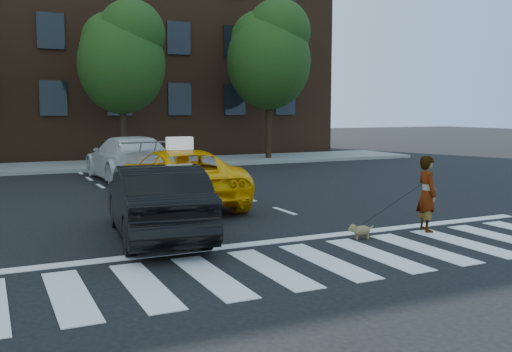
# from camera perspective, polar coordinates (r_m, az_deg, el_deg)

# --- Properties ---
(ground) EXTENTS (120.00, 120.00, 0.00)m
(ground) POSITION_cam_1_polar(r_m,az_deg,el_deg) (9.42, 7.05, -8.47)
(ground) COLOR black
(ground) RESTS_ON ground
(crosswalk) EXTENTS (13.00, 2.40, 0.01)m
(crosswalk) POSITION_cam_1_polar(r_m,az_deg,el_deg) (9.41, 7.05, -8.44)
(crosswalk) COLOR silver
(crosswalk) RESTS_ON ground
(stop_line) EXTENTS (12.00, 0.30, 0.01)m
(stop_line) POSITION_cam_1_polar(r_m,az_deg,el_deg) (10.76, 2.44, -6.49)
(stop_line) COLOR silver
(stop_line) RESTS_ON ground
(sidewalk_far) EXTENTS (30.00, 4.00, 0.15)m
(sidewalk_far) POSITION_cam_1_polar(r_m,az_deg,el_deg) (25.74, -14.36, 1.10)
(sidewalk_far) COLOR slate
(sidewalk_far) RESTS_ON ground
(building) EXTENTS (26.00, 10.00, 12.00)m
(building) POSITION_cam_1_polar(r_m,az_deg,el_deg) (33.21, -17.23, 12.44)
(building) COLOR #482A19
(building) RESTS_ON ground
(tree_mid) EXTENTS (3.69, 3.69, 7.10)m
(tree_mid) POSITION_cam_1_polar(r_m,az_deg,el_deg) (25.36, -13.24, 11.86)
(tree_mid) COLOR black
(tree_mid) RESTS_ON ground
(tree_right) EXTENTS (4.00, 4.00, 7.70)m
(tree_right) POSITION_cam_1_polar(r_m,az_deg,el_deg) (27.76, 1.34, 12.41)
(tree_right) COLOR black
(tree_right) RESTS_ON ground
(taxi) EXTENTS (2.59, 5.30, 1.45)m
(taxi) POSITION_cam_1_polar(r_m,az_deg,el_deg) (14.93, -7.83, -0.08)
(taxi) COLOR #FEB205
(taxi) RESTS_ON ground
(black_sedan) EXTENTS (1.99, 4.45, 1.42)m
(black_sedan) POSITION_cam_1_polar(r_m,az_deg,el_deg) (11.10, -9.96, -2.48)
(black_sedan) COLOR black
(black_sedan) RESTS_ON ground
(white_suv) EXTENTS (2.36, 5.42, 1.55)m
(white_suv) POSITION_cam_1_polar(r_m,az_deg,el_deg) (20.49, -12.65, 1.76)
(white_suv) COLOR silver
(white_suv) RESTS_ON ground
(woman) EXTENTS (0.51, 0.64, 1.54)m
(woman) POSITION_cam_1_polar(r_m,az_deg,el_deg) (11.96, 16.71, -1.73)
(woman) COLOR #999999
(woman) RESTS_ON ground
(dog) EXTENTS (0.50, 0.30, 0.29)m
(dog) POSITION_cam_1_polar(r_m,az_deg,el_deg) (11.07, 10.36, -5.36)
(dog) COLOR #9A804E
(dog) RESTS_ON ground
(taxi_sign) EXTENTS (0.66, 0.30, 0.32)m
(taxi_sign) POSITION_cam_1_polar(r_m,az_deg,el_deg) (14.66, -7.65, 3.27)
(taxi_sign) COLOR white
(taxi_sign) RESTS_ON taxi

